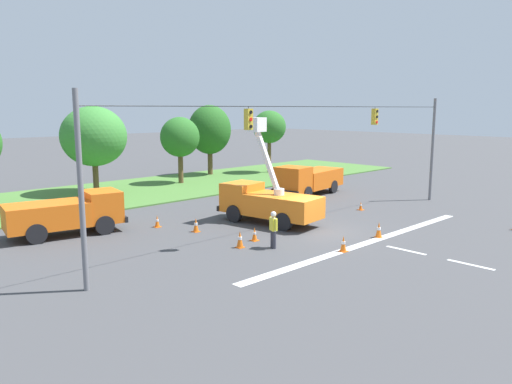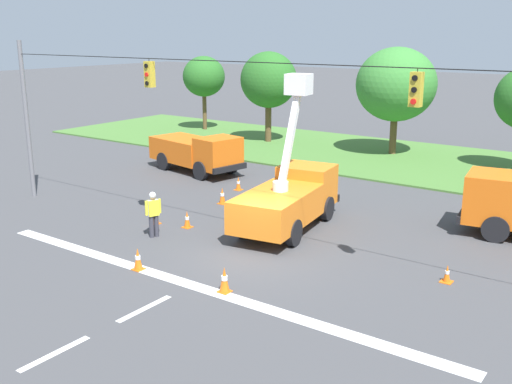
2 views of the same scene
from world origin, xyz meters
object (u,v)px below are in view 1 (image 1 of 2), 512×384
at_px(traffic_cone_mid_left, 379,230).
at_px(traffic_cone_far_right, 343,244).
at_px(traffic_cone_lane_edge_a, 255,234).
at_px(traffic_cone_far_left, 196,225).
at_px(utility_truck_support_near, 308,179).
at_px(traffic_cone_foreground_left, 361,206).
at_px(tree_centre, 94,136).
at_px(road_worker, 273,227).
at_px(utility_truck_bucket_lift, 267,200).
at_px(tree_east_end, 269,127).
at_px(tree_east, 180,137).
at_px(traffic_cone_lane_edge_b, 157,221).
at_px(tree_far_east, 210,130).
at_px(traffic_cone_near_bucket, 240,239).
at_px(utility_truck_support_far, 68,213).

xyz_separation_m(traffic_cone_mid_left, traffic_cone_far_right, (-3.40, -0.27, -0.03)).
distance_m(traffic_cone_mid_left, traffic_cone_lane_edge_a, 6.38).
bearing_deg(traffic_cone_far_left, utility_truck_support_near, 13.82).
distance_m(traffic_cone_foreground_left, traffic_cone_lane_edge_a, 10.23).
bearing_deg(traffic_cone_far_right, tree_centre, 92.04).
bearing_deg(road_worker, utility_truck_bucket_lift, 47.84).
bearing_deg(traffic_cone_foreground_left, tree_east_end, 62.17).
distance_m(tree_east_end, traffic_cone_far_right, 28.57).
height_order(tree_east, tree_east_end, tree_east_end).
bearing_deg(utility_truck_support_near, road_worker, -146.21).
bearing_deg(traffic_cone_mid_left, tree_centre, 100.66).
relative_size(tree_centre, traffic_cone_foreground_left, 11.51).
distance_m(traffic_cone_foreground_left, traffic_cone_mid_left, 6.94).
height_order(traffic_cone_lane_edge_b, traffic_cone_far_left, traffic_cone_far_left).
height_order(tree_far_east, traffic_cone_far_left, tree_far_east).
distance_m(tree_east, road_worker, 21.71).
bearing_deg(traffic_cone_mid_left, traffic_cone_near_bucket, 151.15).
height_order(road_worker, traffic_cone_far_left, road_worker).
distance_m(traffic_cone_foreground_left, traffic_cone_lane_edge_b, 13.14).
bearing_deg(traffic_cone_far_left, utility_truck_bucket_lift, -14.55).
relative_size(tree_centre, tree_east, 1.16).
height_order(traffic_cone_mid_left, traffic_cone_far_left, traffic_cone_mid_left).
xyz_separation_m(tree_centre, utility_truck_bucket_lift, (2.47, -16.03, -3.10)).
bearing_deg(tree_centre, traffic_cone_near_bucket, -96.61).
relative_size(traffic_cone_far_left, traffic_cone_far_right, 1.02).
xyz_separation_m(tree_centre, traffic_cone_mid_left, (4.21, -22.34, -4.01)).
bearing_deg(traffic_cone_mid_left, utility_truck_support_near, 56.49).
bearing_deg(traffic_cone_lane_edge_a, traffic_cone_mid_left, -38.07).
xyz_separation_m(utility_truck_support_far, traffic_cone_near_bucket, (4.75, -8.08, -0.75)).
distance_m(utility_truck_support_near, traffic_cone_lane_edge_b, 13.98).
relative_size(utility_truck_support_near, traffic_cone_far_right, 9.41).
bearing_deg(utility_truck_support_near, traffic_cone_foreground_left, -107.05).
xyz_separation_m(tree_east_end, utility_truck_support_far, (-25.39, -10.19, -3.47)).
xyz_separation_m(utility_truck_support_far, traffic_cone_foreground_left, (16.32, -6.99, -0.89)).
relative_size(utility_truck_support_near, traffic_cone_foreground_left, 12.06).
xyz_separation_m(tree_far_east, traffic_cone_far_left, (-14.93, -17.26, -4.07)).
bearing_deg(traffic_cone_lane_edge_b, tree_far_east, 43.28).
bearing_deg(traffic_cone_lane_edge_b, tree_centre, 77.91).
bearing_deg(tree_far_east, traffic_cone_far_right, -116.28).
xyz_separation_m(utility_truck_support_near, traffic_cone_lane_edge_a, (-12.06, -6.69, -0.89)).
height_order(tree_far_east, road_worker, tree_far_east).
xyz_separation_m(tree_centre, traffic_cone_foreground_left, (9.39, -17.73, -4.14)).
xyz_separation_m(utility_truck_support_near, traffic_cone_lane_edge_b, (-13.93, -0.85, -0.90)).
bearing_deg(traffic_cone_far_right, traffic_cone_lane_edge_a, 111.08).
xyz_separation_m(traffic_cone_far_left, traffic_cone_far_right, (2.61, -7.69, -0.01)).
distance_m(traffic_cone_lane_edge_a, traffic_cone_far_right, 4.51).
height_order(road_worker, traffic_cone_lane_edge_b, road_worker).
height_order(traffic_cone_near_bucket, traffic_cone_far_right, traffic_cone_near_bucket).
height_order(tree_centre, traffic_cone_mid_left, tree_centre).
bearing_deg(traffic_cone_mid_left, traffic_cone_far_right, -175.41).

